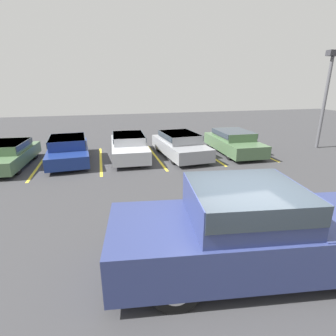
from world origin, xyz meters
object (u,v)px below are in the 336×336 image
parked_sedan_b (68,148)px  parked_sedan_d (180,144)px  parked_sedan_a (7,154)px  pickup_truck (257,229)px  parked_sedan_e (233,141)px  light_post (327,88)px  parked_sedan_c (129,145)px

parked_sedan_b → parked_sedan_d: size_ratio=0.96×
parked_sedan_a → parked_sedan_b: (2.69, 0.24, 0.03)m
pickup_truck → parked_sedan_a: pickup_truck is taller
parked_sedan_e → parked_sedan_d: bearing=-89.6°
parked_sedan_a → parked_sedan_e: (11.47, -0.23, 0.03)m
light_post → parked_sedan_b: bearing=177.3°
parked_sedan_d → parked_sedan_e: (3.11, -0.08, -0.00)m
parked_sedan_a → parked_sedan_c: (5.69, 0.23, 0.03)m
parked_sedan_d → parked_sedan_c: bearing=-102.3°
parked_sedan_e → light_post: size_ratio=0.82×
pickup_truck → parked_sedan_e: bearing=72.7°
parked_sedan_d → light_post: 9.06m
parked_sedan_e → light_post: light_post is taller
light_post → parked_sedan_c: bearing=176.6°
parked_sedan_a → light_post: 17.22m
parked_sedan_d → parked_sedan_e: bearing=84.4°
parked_sedan_c → parked_sedan_d: 2.70m
pickup_truck → parked_sedan_e: (4.20, 8.95, -0.27)m
pickup_truck → parked_sedan_e: size_ratio=1.37×
parked_sedan_b → light_post: size_ratio=0.82×
parked_sedan_d → parked_sedan_e: parked_sedan_d is taller
light_post → parked_sedan_a: bearing=178.5°
parked_sedan_e → light_post: bearing=89.8°
parked_sedan_c → parked_sedan_d: parked_sedan_d is taller
parked_sedan_c → light_post: light_post is taller
pickup_truck → parked_sedan_c: bearing=107.4°
parked_sedan_c → parked_sedan_e: parked_sedan_e is taller
parked_sedan_b → parked_sedan_c: bearing=85.8°
parked_sedan_d → parked_sedan_a: bearing=-95.2°
parked_sedan_a → parked_sedan_d: size_ratio=0.94×
parked_sedan_a → parked_sedan_e: parked_sedan_e is taller
pickup_truck → parked_sedan_d: size_ratio=1.33×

